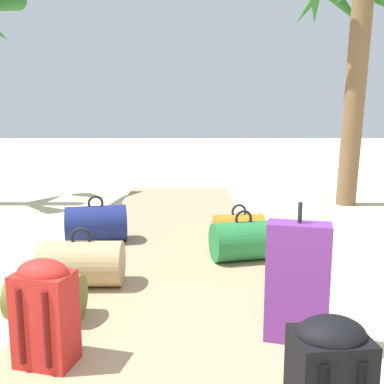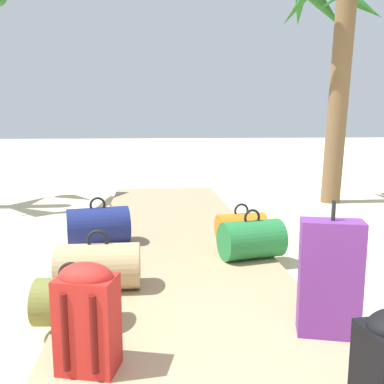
{
  "view_description": "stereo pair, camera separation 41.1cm",
  "coord_description": "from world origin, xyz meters",
  "px_view_note": "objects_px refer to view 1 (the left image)",
  "views": [
    {
      "loc": [
        0.15,
        -0.77,
        1.35
      ],
      "look_at": [
        0.2,
        3.99,
        0.55
      ],
      "focal_mm": 39.65,
      "sensor_mm": 36.0,
      "label": 1
    },
    {
      "loc": [
        -0.27,
        -0.75,
        1.35
      ],
      "look_at": [
        0.2,
        3.99,
        0.55
      ],
      "focal_mm": 39.65,
      "sensor_mm": 36.0,
      "label": 2
    }
  ],
  "objects_px": {
    "duffel_bag_navy": "(96,224)",
    "backpack_red": "(45,310)",
    "duffel_bag_orange": "(239,228)",
    "duffel_bag_green": "(243,241)",
    "duffel_bag_olive": "(46,297)",
    "suitcase_purple": "(297,282)",
    "backpack_black": "(329,384)",
    "duffel_bag_tan": "(82,263)",
    "palm_tree_far_right": "(361,10)"
  },
  "relations": [
    {
      "from": "palm_tree_far_right",
      "to": "suitcase_purple",
      "type": "bearing_deg",
      "value": -114.58
    },
    {
      "from": "backpack_red",
      "to": "duffel_bag_tan",
      "type": "xyz_separation_m",
      "value": [
        -0.07,
        1.08,
        -0.12
      ]
    },
    {
      "from": "duffel_bag_green",
      "to": "palm_tree_far_right",
      "type": "relative_size",
      "value": 0.16
    },
    {
      "from": "backpack_black",
      "to": "duffel_bag_tan",
      "type": "xyz_separation_m",
      "value": [
        -1.35,
        1.71,
        -0.11
      ]
    },
    {
      "from": "duffel_bag_navy",
      "to": "duffel_bag_orange",
      "type": "bearing_deg",
      "value": 0.68
    },
    {
      "from": "duffel_bag_olive",
      "to": "palm_tree_far_right",
      "type": "height_order",
      "value": "palm_tree_far_right"
    },
    {
      "from": "duffel_bag_orange",
      "to": "duffel_bag_olive",
      "type": "height_order",
      "value": "duffel_bag_olive"
    },
    {
      "from": "backpack_black",
      "to": "duffel_bag_tan",
      "type": "height_order",
      "value": "backpack_black"
    },
    {
      "from": "backpack_red",
      "to": "duffel_bag_olive",
      "type": "relative_size",
      "value": 1.19
    },
    {
      "from": "backpack_black",
      "to": "duffel_bag_olive",
      "type": "xyz_separation_m",
      "value": [
        -1.44,
        1.14,
        -0.14
      ]
    },
    {
      "from": "duffel_bag_orange",
      "to": "backpack_black",
      "type": "relative_size",
      "value": 0.99
    },
    {
      "from": "duffel_bag_green",
      "to": "backpack_black",
      "type": "distance_m",
      "value": 2.32
    },
    {
      "from": "backpack_red",
      "to": "duffel_bag_green",
      "type": "distance_m",
      "value": 2.11
    },
    {
      "from": "duffel_bag_orange",
      "to": "duffel_bag_green",
      "type": "xyz_separation_m",
      "value": [
        -0.03,
        -0.62,
        0.03
      ]
    },
    {
      "from": "duffel_bag_green",
      "to": "suitcase_purple",
      "type": "height_order",
      "value": "suitcase_purple"
    },
    {
      "from": "duffel_bag_navy",
      "to": "backpack_red",
      "type": "distance_m",
      "value": 2.3
    },
    {
      "from": "duffel_bag_navy",
      "to": "backpack_red",
      "type": "relative_size",
      "value": 1.2
    },
    {
      "from": "duffel_bag_navy",
      "to": "suitcase_purple",
      "type": "height_order",
      "value": "suitcase_purple"
    },
    {
      "from": "backpack_red",
      "to": "duffel_bag_olive",
      "type": "xyz_separation_m",
      "value": [
        -0.17,
        0.51,
        -0.15
      ]
    },
    {
      "from": "duffel_bag_olive",
      "to": "duffel_bag_orange",
      "type": "bearing_deg",
      "value": 50.76
    },
    {
      "from": "duffel_bag_navy",
      "to": "duffel_bag_olive",
      "type": "bearing_deg",
      "value": -88.5
    },
    {
      "from": "duffel_bag_navy",
      "to": "duffel_bag_olive",
      "type": "xyz_separation_m",
      "value": [
        0.05,
        -1.77,
        -0.04
      ]
    },
    {
      "from": "duffel_bag_tan",
      "to": "backpack_red",
      "type": "bearing_deg",
      "value": -86.16
    },
    {
      "from": "duffel_bag_orange",
      "to": "duffel_bag_tan",
      "type": "distance_m",
      "value": 1.83
    },
    {
      "from": "suitcase_purple",
      "to": "duffel_bag_navy",
      "type": "bearing_deg",
      "value": 127.83
    },
    {
      "from": "suitcase_purple",
      "to": "duffel_bag_green",
      "type": "bearing_deg",
      "value": 94.61
    },
    {
      "from": "duffel_bag_olive",
      "to": "palm_tree_far_right",
      "type": "xyz_separation_m",
      "value": [
        3.5,
        4.0,
        2.74
      ]
    },
    {
      "from": "duffel_bag_orange",
      "to": "duffel_bag_green",
      "type": "distance_m",
      "value": 0.62
    },
    {
      "from": "backpack_red",
      "to": "backpack_black",
      "type": "relative_size",
      "value": 1.03
    },
    {
      "from": "duffel_bag_navy",
      "to": "duffel_bag_green",
      "type": "distance_m",
      "value": 1.59
    },
    {
      "from": "backpack_black",
      "to": "suitcase_purple",
      "type": "xyz_separation_m",
      "value": [
        0.1,
        0.87,
        0.06
      ]
    },
    {
      "from": "duffel_bag_tan",
      "to": "palm_tree_far_right",
      "type": "height_order",
      "value": "palm_tree_far_right"
    },
    {
      "from": "duffel_bag_navy",
      "to": "duffel_bag_tan",
      "type": "relative_size",
      "value": 1.11
    },
    {
      "from": "duffel_bag_navy",
      "to": "duffel_bag_green",
      "type": "xyz_separation_m",
      "value": [
        1.47,
        -0.6,
        -0.02
      ]
    },
    {
      "from": "duffel_bag_orange",
      "to": "palm_tree_far_right",
      "type": "height_order",
      "value": "palm_tree_far_right"
    },
    {
      "from": "backpack_black",
      "to": "duffel_bag_tan",
      "type": "bearing_deg",
      "value": 128.18
    },
    {
      "from": "backpack_red",
      "to": "duffel_bag_olive",
      "type": "height_order",
      "value": "backpack_red"
    },
    {
      "from": "backpack_red",
      "to": "backpack_black",
      "type": "height_order",
      "value": "backpack_red"
    },
    {
      "from": "duffel_bag_green",
      "to": "palm_tree_far_right",
      "type": "height_order",
      "value": "palm_tree_far_right"
    },
    {
      "from": "backpack_red",
      "to": "duffel_bag_olive",
      "type": "distance_m",
      "value": 0.56
    },
    {
      "from": "backpack_black",
      "to": "duffel_bag_olive",
      "type": "bearing_deg",
      "value": 141.59
    },
    {
      "from": "duffel_bag_green",
      "to": "backpack_red",
      "type": "bearing_deg",
      "value": -126.72
    },
    {
      "from": "duffel_bag_navy",
      "to": "duffel_bag_tan",
      "type": "distance_m",
      "value": 1.21
    },
    {
      "from": "duffel_bag_tan",
      "to": "duffel_bag_navy",
      "type": "bearing_deg",
      "value": 96.76
    },
    {
      "from": "duffel_bag_olive",
      "to": "suitcase_purple",
      "type": "bearing_deg",
      "value": -10.16
    },
    {
      "from": "suitcase_purple",
      "to": "palm_tree_far_right",
      "type": "xyz_separation_m",
      "value": [
        1.96,
        4.28,
        2.54
      ]
    },
    {
      "from": "duffel_bag_navy",
      "to": "duffel_bag_green",
      "type": "bearing_deg",
      "value": -22.09
    },
    {
      "from": "backpack_red",
      "to": "palm_tree_far_right",
      "type": "xyz_separation_m",
      "value": [
        3.33,
        4.51,
        2.59
      ]
    },
    {
      "from": "duffel_bag_orange",
      "to": "suitcase_purple",
      "type": "relative_size",
      "value": 0.67
    },
    {
      "from": "backpack_red",
      "to": "palm_tree_far_right",
      "type": "distance_m",
      "value": 6.18
    }
  ]
}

